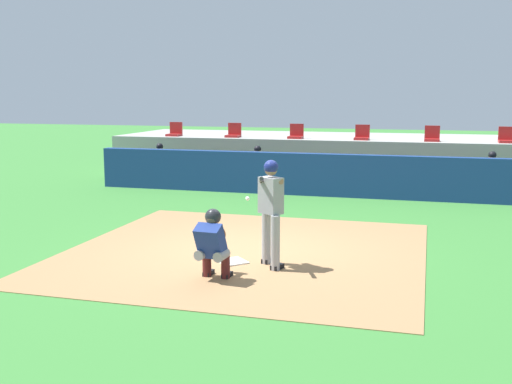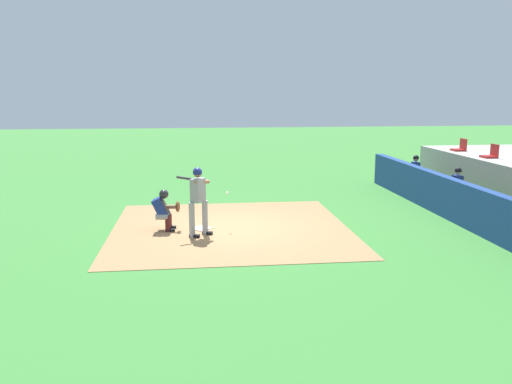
{
  "view_description": "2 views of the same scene",
  "coord_description": "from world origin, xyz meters",
  "px_view_note": "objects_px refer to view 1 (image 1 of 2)",
  "views": [
    {
      "loc": [
        3.16,
        -10.43,
        2.87
      ],
      "look_at": [
        0.0,
        0.7,
        1.0
      ],
      "focal_mm": 42.82,
      "sensor_mm": 36.0,
      "label": 1
    },
    {
      "loc": [
        13.83,
        -0.92,
        3.7
      ],
      "look_at": [
        0.0,
        0.7,
        1.0
      ],
      "focal_mm": 36.59,
      "sensor_mm": 36.0,
      "label": 2
    }
  ],
  "objects_px": {
    "dugout_player_2": "(492,174)",
    "stadium_seat_4": "(432,137)",
    "home_plate": "(232,262)",
    "stadium_seat_5": "(507,138)",
    "dugout_player_1": "(257,166)",
    "stadium_seat_3": "(362,136)",
    "stadium_seat_2": "(296,134)",
    "catcher_crouched": "(213,241)",
    "batter_at_plate": "(270,206)",
    "stadium_seat_0": "(175,132)",
    "dugout_player_0": "(158,163)",
    "stadium_seat_1": "(234,133)"
  },
  "relations": [
    {
      "from": "catcher_crouched",
      "to": "stadium_seat_3",
      "type": "xyz_separation_m",
      "value": [
        1.08,
        11.15,
        0.93
      ]
    },
    {
      "from": "batter_at_plate",
      "to": "stadium_seat_0",
      "type": "bearing_deg",
      "value": 120.8
    },
    {
      "from": "stadium_seat_4",
      "to": "stadium_seat_0",
      "type": "bearing_deg",
      "value": 180.0
    },
    {
      "from": "catcher_crouched",
      "to": "dugout_player_0",
      "type": "bearing_deg",
      "value": 119.38
    },
    {
      "from": "home_plate",
      "to": "stadium_seat_5",
      "type": "distance_m",
      "value": 11.63
    },
    {
      "from": "home_plate",
      "to": "batter_at_plate",
      "type": "bearing_deg",
      "value": -5.79
    },
    {
      "from": "stadium_seat_1",
      "to": "stadium_seat_3",
      "type": "distance_m",
      "value": 4.33
    },
    {
      "from": "catcher_crouched",
      "to": "stadium_seat_3",
      "type": "distance_m",
      "value": 11.24
    },
    {
      "from": "dugout_player_2",
      "to": "stadium_seat_4",
      "type": "distance_m",
      "value": 2.74
    },
    {
      "from": "dugout_player_0",
      "to": "stadium_seat_1",
      "type": "relative_size",
      "value": 2.71
    },
    {
      "from": "dugout_player_2",
      "to": "stadium_seat_0",
      "type": "bearing_deg",
      "value": 168.8
    },
    {
      "from": "dugout_player_1",
      "to": "stadium_seat_0",
      "type": "height_order",
      "value": "stadium_seat_0"
    },
    {
      "from": "dugout_player_1",
      "to": "stadium_seat_5",
      "type": "height_order",
      "value": "stadium_seat_5"
    },
    {
      "from": "dugout_player_0",
      "to": "stadium_seat_4",
      "type": "height_order",
      "value": "stadium_seat_4"
    },
    {
      "from": "home_plate",
      "to": "stadium_seat_5",
      "type": "height_order",
      "value": "stadium_seat_5"
    },
    {
      "from": "home_plate",
      "to": "dugout_player_1",
      "type": "height_order",
      "value": "dugout_player_1"
    },
    {
      "from": "dugout_player_1",
      "to": "stadium_seat_3",
      "type": "relative_size",
      "value": 2.71
    },
    {
      "from": "stadium_seat_0",
      "to": "stadium_seat_5",
      "type": "distance_m",
      "value": 10.83
    },
    {
      "from": "stadium_seat_4",
      "to": "dugout_player_2",
      "type": "bearing_deg",
      "value": -51.58
    },
    {
      "from": "dugout_player_2",
      "to": "stadium_seat_4",
      "type": "relative_size",
      "value": 2.71
    },
    {
      "from": "stadium_seat_3",
      "to": "stadium_seat_5",
      "type": "distance_m",
      "value": 4.33
    },
    {
      "from": "home_plate",
      "to": "dugout_player_2",
      "type": "relative_size",
      "value": 0.34
    },
    {
      "from": "dugout_player_0",
      "to": "stadium_seat_2",
      "type": "relative_size",
      "value": 2.71
    },
    {
      "from": "stadium_seat_5",
      "to": "dugout_player_2",
      "type": "bearing_deg",
      "value": -105.21
    },
    {
      "from": "home_plate",
      "to": "dugout_player_1",
      "type": "relative_size",
      "value": 0.34
    },
    {
      "from": "home_plate",
      "to": "stadium_seat_5",
      "type": "relative_size",
      "value": 0.92
    },
    {
      "from": "batter_at_plate",
      "to": "dugout_player_0",
      "type": "height_order",
      "value": "batter_at_plate"
    },
    {
      "from": "home_plate",
      "to": "stadium_seat_2",
      "type": "bearing_deg",
      "value": 96.08
    },
    {
      "from": "dugout_player_0",
      "to": "stadium_seat_0",
      "type": "distance_m",
      "value": 2.23
    },
    {
      "from": "stadium_seat_0",
      "to": "stadium_seat_1",
      "type": "relative_size",
      "value": 1.0
    },
    {
      "from": "stadium_seat_4",
      "to": "catcher_crouched",
      "type": "bearing_deg",
      "value": -106.22
    },
    {
      "from": "dugout_player_2",
      "to": "catcher_crouched",
      "type": "bearing_deg",
      "value": -118.05
    },
    {
      "from": "stadium_seat_2",
      "to": "stadium_seat_3",
      "type": "relative_size",
      "value": 1.0
    },
    {
      "from": "batter_at_plate",
      "to": "stadium_seat_2",
      "type": "relative_size",
      "value": 3.76
    },
    {
      "from": "stadium_seat_0",
      "to": "stadium_seat_2",
      "type": "bearing_deg",
      "value": 0.0
    },
    {
      "from": "catcher_crouched",
      "to": "stadium_seat_0",
      "type": "xyz_separation_m",
      "value": [
        -5.42,
        11.15,
        0.93
      ]
    },
    {
      "from": "stadium_seat_5",
      "to": "stadium_seat_4",
      "type": "bearing_deg",
      "value": 180.0
    },
    {
      "from": "batter_at_plate",
      "to": "catcher_crouched",
      "type": "distance_m",
      "value": 1.21
    },
    {
      "from": "stadium_seat_4",
      "to": "stadium_seat_1",
      "type": "bearing_deg",
      "value": 180.0
    },
    {
      "from": "dugout_player_0",
      "to": "stadium_seat_2",
      "type": "distance_m",
      "value": 4.6
    },
    {
      "from": "dugout_player_0",
      "to": "stadium_seat_1",
      "type": "distance_m",
      "value": 2.9
    },
    {
      "from": "home_plate",
      "to": "catcher_crouched",
      "type": "relative_size",
      "value": 0.21
    },
    {
      "from": "home_plate",
      "to": "stadium_seat_5",
      "type": "xyz_separation_m",
      "value": [
        5.42,
        10.18,
        1.51
      ]
    },
    {
      "from": "dugout_player_1",
      "to": "dugout_player_2",
      "type": "distance_m",
      "value": 6.73
    },
    {
      "from": "stadium_seat_2",
      "to": "home_plate",
      "type": "bearing_deg",
      "value": -83.92
    },
    {
      "from": "stadium_seat_0",
      "to": "stadium_seat_5",
      "type": "bearing_deg",
      "value": 0.0
    },
    {
      "from": "stadium_seat_4",
      "to": "dugout_player_0",
      "type": "bearing_deg",
      "value": -166.34
    },
    {
      "from": "stadium_seat_2",
      "to": "stadium_seat_3",
      "type": "bearing_deg",
      "value": 0.0
    },
    {
      "from": "dugout_player_2",
      "to": "stadium_seat_5",
      "type": "relative_size",
      "value": 2.71
    },
    {
      "from": "catcher_crouched",
      "to": "stadium_seat_4",
      "type": "relative_size",
      "value": 4.28
    }
  ]
}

